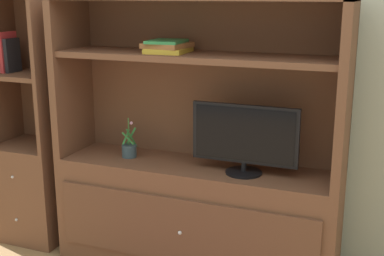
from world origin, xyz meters
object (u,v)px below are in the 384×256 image
Objects in this scene: magazine_stack at (168,46)px; media_console at (195,188)px; bookshelf_tall at (34,159)px; potted_plant at (129,150)px; tv_monitor at (245,138)px; upright_book_row at (8,55)px.

media_console is at bearing 3.50° from magazine_stack.
media_console is 1.24m from bookshelf_tall.
magazine_stack is (0.28, 0.00, 0.68)m from potted_plant.
media_console is at bearing 172.20° from tv_monitor.
upright_book_row reaches higher than magazine_stack.
bookshelf_tall reaches higher than upright_book_row.
potted_plant is (-0.46, -0.01, 0.20)m from media_console.
bookshelf_tall is (-1.24, 0.00, 0.04)m from media_console.
bookshelf_tall is at bearing 179.30° from magazine_stack.
bookshelf_tall is (-1.57, 0.05, -0.33)m from tv_monitor.
potted_plant is at bearing -178.65° from media_console.
media_console is 6.40× the size of magazine_stack.
tv_monitor is 2.32× the size of upright_book_row.
upright_book_row reaches higher than tv_monitor.
tv_monitor is 0.71m from magazine_stack.
tv_monitor is at bearing -1.71° from bookshelf_tall.
upright_book_row is at bearing -176.12° from bookshelf_tall.
potted_plant is 0.15× the size of bookshelf_tall.
tv_monitor is at bearing -2.46° from potted_plant.
media_console is 2.81× the size of tv_monitor.
media_console is 0.90m from magazine_stack.
media_console reaches higher than tv_monitor.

